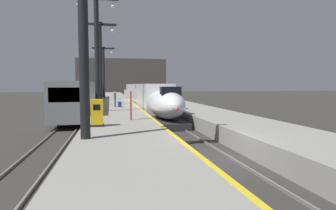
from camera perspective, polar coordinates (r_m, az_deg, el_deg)
ground_plane at (r=13.30m, az=9.85°, el=-11.14°), size 260.00×260.00×0.00m
platform_left at (r=36.79m, az=-10.63°, el=-0.51°), size 4.80×110.00×1.05m
platform_right at (r=37.82m, az=1.73°, el=-0.31°), size 4.80×110.00×1.05m
platform_left_safety_stripe at (r=36.86m, az=-7.09°, el=0.36°), size 0.20×107.80×0.01m
rail_main_left at (r=39.76m, az=-5.94°, el=-0.78°), size 0.08×110.00×0.12m
rail_main_right at (r=39.94m, az=-3.80°, el=-0.75°), size 0.08×110.00×0.12m
rail_secondary_left at (r=39.77m, az=-17.63°, el=-0.96°), size 0.08×110.00×0.12m
rail_secondary_right at (r=39.64m, az=-15.48°, el=-0.93°), size 0.08×110.00×0.12m
highspeed_train_main at (r=39.04m, az=-4.76°, el=1.87°), size 2.92×39.03×3.60m
regional_train_adjacent at (r=39.92m, az=-16.58°, el=2.06°), size 2.85×36.60×3.80m
station_column_near at (r=13.51m, az=-16.93°, el=19.45°), size 4.00×0.68×9.96m
station_column_mid at (r=26.41m, az=-14.46°, el=12.22°), size 4.00×0.68×10.46m
station_column_far at (r=35.09m, az=-13.78°, el=9.78°), size 4.00×0.68×9.95m
station_column_distant at (r=52.25m, az=-13.12°, el=7.53°), size 4.00×0.68×9.29m
passenger_near_edge at (r=30.91m, az=-10.85°, el=1.42°), size 0.23×0.57×1.69m
rolling_suitcase at (r=30.73m, az=-9.92°, el=0.13°), size 0.40×0.22×0.98m
ticket_machine_yellow at (r=16.83m, az=-14.40°, el=-1.77°), size 0.76×0.62×1.60m
departure_info_board at (r=19.31m, az=-7.65°, el=1.35°), size 0.90×0.10×2.12m
terminus_back_wall at (r=114.06m, az=-9.43°, el=5.91°), size 36.00×2.00×14.00m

